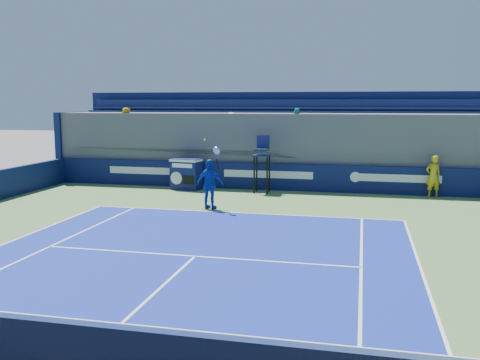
% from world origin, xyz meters
% --- Properties ---
extents(ball_person, '(0.74, 0.61, 1.75)m').
position_xyz_m(ball_person, '(6.92, 16.77, 0.88)').
color(ball_person, gold).
rests_on(ball_person, apron).
extents(tennis_net, '(11.65, 0.08, 1.10)m').
position_xyz_m(tennis_net, '(0.00, 0.00, 0.56)').
color(tennis_net, black).
rests_on(tennis_net, ground).
extents(back_hoarding, '(20.40, 0.21, 1.20)m').
position_xyz_m(back_hoarding, '(0.00, 17.10, 0.60)').
color(back_hoarding, '#0C1344').
rests_on(back_hoarding, ground).
extents(match_clock, '(1.42, 0.94, 1.40)m').
position_xyz_m(match_clock, '(-3.60, 16.40, 0.74)').
color(match_clock, '#101650').
rests_on(match_clock, ground).
extents(umpire_chair, '(0.70, 0.70, 2.48)m').
position_xyz_m(umpire_chair, '(-0.14, 16.34, 1.53)').
color(umpire_chair, black).
rests_on(umpire_chair, ground).
extents(tennis_player, '(1.14, 0.65, 2.57)m').
position_xyz_m(tennis_player, '(-1.31, 12.35, 0.93)').
color(tennis_player, '#143AA8').
rests_on(tennis_player, apron).
extents(stadium_seating, '(21.00, 4.05, 4.40)m').
position_xyz_m(stadium_seating, '(-0.03, 19.15, 1.83)').
color(stadium_seating, '#55555B').
rests_on(stadium_seating, ground).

